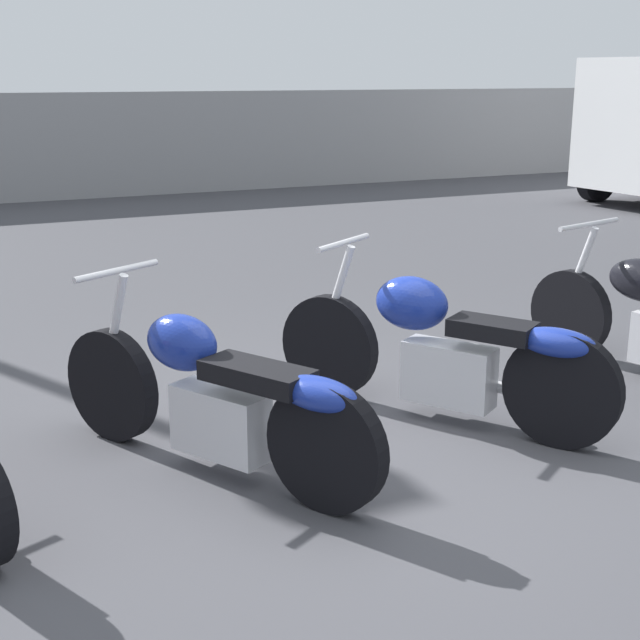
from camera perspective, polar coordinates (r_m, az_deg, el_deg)
ground_plane at (r=4.92m, az=2.37°, el=-8.70°), size 60.00×60.00×0.00m
fence_back at (r=15.25m, az=-17.12°, el=10.51°), size 40.00×0.04×1.72m
motorcycle_slot_1 at (r=4.59m, az=-6.61°, el=-4.93°), size 1.14×1.90×1.01m
motorcycle_slot_2 at (r=5.31m, az=7.97°, el=-1.94°), size 1.27×1.88×1.03m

